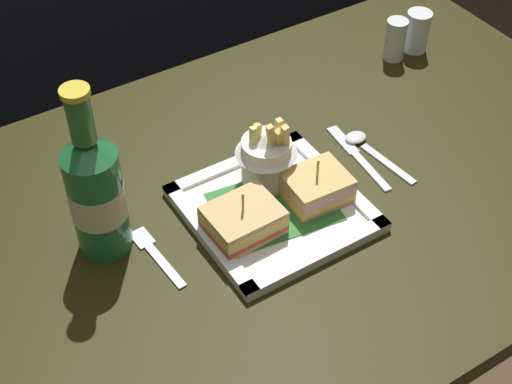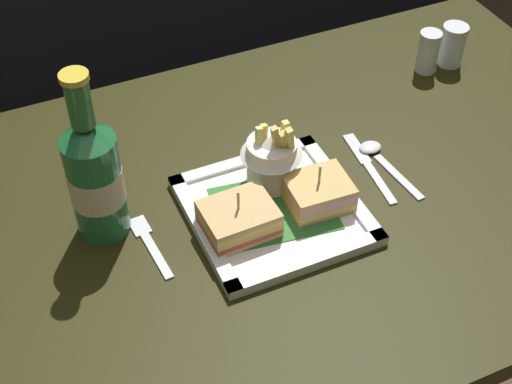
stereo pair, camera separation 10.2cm
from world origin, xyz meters
The scene contains 11 objects.
dining_table centered at (0.00, 0.00, 0.60)m, with size 1.32×0.73×0.74m.
square_plate centered at (0.04, -0.03, 0.75)m, with size 0.23×0.23×0.02m.
sandwich_half_left centered at (-0.02, -0.04, 0.77)m, with size 0.10×0.08×0.07m.
sandwich_half_right centered at (0.10, -0.04, 0.78)m, with size 0.09×0.08×0.07m.
fries_cup centered at (0.06, 0.03, 0.81)m, with size 0.09×0.09×0.11m.
beer_bottle centered at (-0.18, 0.05, 0.84)m, with size 0.07×0.07×0.26m.
fork centered at (-0.13, -0.01, 0.75)m, with size 0.03×0.12×0.00m.
knife centered at (0.22, 0.01, 0.75)m, with size 0.03×0.16×0.00m.
spoon centered at (0.24, 0.02, 0.75)m, with size 0.04×0.14×0.01m.
salt_shaker centered at (0.43, 0.18, 0.78)m, with size 0.04×0.04×0.08m.
pepper_shaker centered at (0.48, 0.18, 0.78)m, with size 0.04×0.04×0.07m.
Camera 1 is at (-0.36, -0.63, 1.50)m, focal length 51.86 mm.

